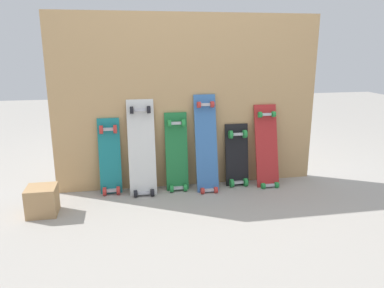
# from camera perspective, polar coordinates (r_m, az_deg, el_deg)

# --- Properties ---
(ground_plane) EXTENTS (12.00, 12.00, 0.00)m
(ground_plane) POSITION_cam_1_polar(r_m,az_deg,el_deg) (3.38, -0.22, -6.43)
(ground_plane) COLOR #9E9991
(plywood_wall_panel) EXTENTS (2.31, 0.04, 1.49)m
(plywood_wall_panel) POSITION_cam_1_polar(r_m,az_deg,el_deg) (3.25, -0.46, 6.31)
(plywood_wall_panel) COLOR tan
(plywood_wall_panel) RESTS_ON ground
(skateboard_teal) EXTENTS (0.18, 0.16, 0.70)m
(skateboard_teal) POSITION_cam_1_polar(r_m,az_deg,el_deg) (3.23, -12.37, -2.38)
(skateboard_teal) COLOR #197A7F
(skateboard_teal) RESTS_ON ground
(skateboard_white) EXTENTS (0.23, 0.24, 0.86)m
(skateboard_white) POSITION_cam_1_polar(r_m,az_deg,el_deg) (3.17, -7.63, -1.14)
(skateboard_white) COLOR silver
(skateboard_white) RESTS_ON ground
(skateboard_green) EXTENTS (0.19, 0.19, 0.73)m
(skateboard_green) POSITION_cam_1_polar(r_m,az_deg,el_deg) (3.24, -2.33, -1.76)
(skateboard_green) COLOR #1E7238
(skateboard_green) RESTS_ON ground
(skateboard_blue) EXTENTS (0.19, 0.27, 0.89)m
(skateboard_blue) POSITION_cam_1_polar(r_m,az_deg,el_deg) (3.22, 2.21, -0.53)
(skateboard_blue) COLOR #386BAD
(skateboard_blue) RESTS_ON ground
(skateboard_black) EXTENTS (0.21, 0.17, 0.61)m
(skateboard_black) POSITION_cam_1_polar(r_m,az_deg,el_deg) (3.38, 6.88, -2.15)
(skateboard_black) COLOR black
(skateboard_black) RESTS_ON ground
(skateboard_red) EXTENTS (0.20, 0.25, 0.79)m
(skateboard_red) POSITION_cam_1_polar(r_m,az_deg,el_deg) (3.41, 11.31, -0.88)
(skateboard_red) COLOR #B22626
(skateboard_red) RESTS_ON ground
(wooden_crate) EXTENTS (0.21, 0.21, 0.21)m
(wooden_crate) POSITION_cam_1_polar(r_m,az_deg,el_deg) (3.03, -21.82, -8.00)
(wooden_crate) COLOR tan
(wooden_crate) RESTS_ON ground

